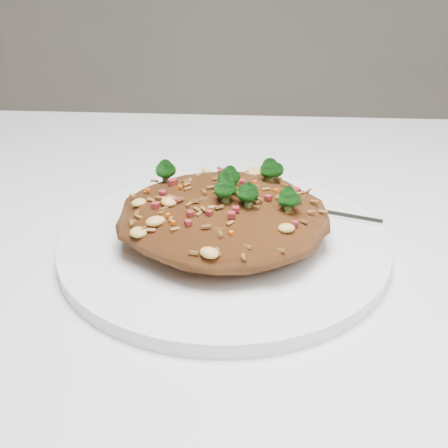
{
  "coord_description": "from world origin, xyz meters",
  "views": [
    {
      "loc": [
        -0.07,
        -0.48,
        1.05
      ],
      "look_at": [
        -0.1,
        0.02,
        0.78
      ],
      "focal_mm": 50.0,
      "sensor_mm": 36.0,
      "label": 1
    }
  ],
  "objects_px": {
    "dining_table": "(323,343)",
    "fork": "(308,210)",
    "fried_rice": "(224,209)",
    "plate": "(224,245)"
  },
  "relations": [
    {
      "from": "dining_table",
      "to": "fork",
      "type": "height_order",
      "value": "fork"
    },
    {
      "from": "plate",
      "to": "fork",
      "type": "bearing_deg",
      "value": 35.82
    },
    {
      "from": "dining_table",
      "to": "fried_rice",
      "type": "height_order",
      "value": "fried_rice"
    },
    {
      "from": "dining_table",
      "to": "fork",
      "type": "bearing_deg",
      "value": 102.9
    },
    {
      "from": "fork",
      "to": "plate",
      "type": "bearing_deg",
      "value": -126.28
    },
    {
      "from": "plate",
      "to": "fork",
      "type": "xyz_separation_m",
      "value": [
        0.08,
        0.06,
        0.01
      ]
    },
    {
      "from": "fried_rice",
      "to": "dining_table",
      "type": "bearing_deg",
      "value": -9.84
    },
    {
      "from": "plate",
      "to": "fork",
      "type": "relative_size",
      "value": 1.9
    },
    {
      "from": "fried_rice",
      "to": "plate",
      "type": "bearing_deg",
      "value": -140.88
    },
    {
      "from": "dining_table",
      "to": "fork",
      "type": "xyz_separation_m",
      "value": [
        -0.02,
        0.07,
        0.11
      ]
    }
  ]
}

